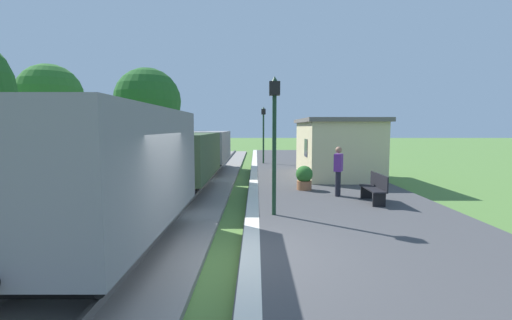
{
  "coord_description": "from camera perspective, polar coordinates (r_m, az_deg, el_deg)",
  "views": [
    {
      "loc": [
        0.5,
        -6.4,
        2.61
      ],
      "look_at": [
        0.48,
        8.2,
        1.24
      ],
      "focal_mm": 24.45,
      "sensor_mm": 36.0,
      "label": 1
    }
  ],
  "objects": [
    {
      "name": "platform_edge_stripe",
      "position": [
        6.82,
        -0.81,
        -14.87
      ],
      "size": [
        0.36,
        60.0,
        0.01
      ],
      "primitive_type": "cube",
      "color": "silver",
      "rests_on": "platform_slab"
    },
    {
      "name": "freight_train",
      "position": [
        12.89,
        -12.94,
        0.3
      ],
      "size": [
        2.5,
        19.4,
        2.72
      ],
      "color": "gray",
      "rests_on": "rail_near"
    },
    {
      "name": "person_waiting",
      "position": [
        12.28,
        13.37,
        -1.47
      ],
      "size": [
        0.38,
        0.45,
        1.71
      ],
      "rotation": [
        0.0,
        0.0,
        2.68
      ],
      "color": "black",
      "rests_on": "platform_slab"
    },
    {
      "name": "lamp_post_near",
      "position": [
        9.29,
        3.09,
        6.51
      ],
      "size": [
        0.28,
        0.28,
        3.7
      ],
      "color": "#193823",
      "rests_on": "platform_slab"
    },
    {
      "name": "tree_trackside_far",
      "position": [
        21.2,
        -30.57,
        8.99
      ],
      "size": [
        3.24,
        3.24,
        5.87
      ],
      "color": "#4C3823",
      "rests_on": "ground"
    },
    {
      "name": "bench_down_platform",
      "position": [
        22.25,
        9.76,
        0.41
      ],
      "size": [
        0.42,
        1.5,
        0.91
      ],
      "color": "black",
      "rests_on": "platform_slab"
    },
    {
      "name": "track_ballast",
      "position": [
        7.48,
        -23.63,
        -15.07
      ],
      "size": [
        3.8,
        60.0,
        0.12
      ],
      "primitive_type": "cube",
      "color": "gray",
      "rests_on": "ground"
    },
    {
      "name": "station_hut",
      "position": [
        17.5,
        12.94,
        2.08
      ],
      "size": [
        3.5,
        5.8,
        2.78
      ],
      "color": "beige",
      "rests_on": "platform_slab"
    },
    {
      "name": "lamp_post_far",
      "position": [
        22.9,
        1.29,
        5.83
      ],
      "size": [
        0.28,
        0.28,
        3.7
      ],
      "color": "#193823",
      "rests_on": "platform_slab"
    },
    {
      "name": "rail_near",
      "position": [
        7.18,
        -18.22,
        -14.63
      ],
      "size": [
        0.07,
        60.0,
        0.14
      ],
      "primitive_type": "cube",
      "color": "slate",
      "rests_on": "track_ballast"
    },
    {
      "name": "ground_plane",
      "position": [
        6.93,
        -4.26,
        -16.81
      ],
      "size": [
        160.0,
        160.0,
        0.0
      ],
      "primitive_type": "plane",
      "color": "#517A38"
    },
    {
      "name": "potted_planter",
      "position": [
        13.36,
        7.95,
        -2.82
      ],
      "size": [
        0.64,
        0.64,
        0.92
      ],
      "color": "#9E6642",
      "rests_on": "platform_slab"
    },
    {
      "name": "bench_near_hut",
      "position": [
        11.62,
        18.94,
        -4.31
      ],
      "size": [
        0.42,
        1.5,
        0.91
      ],
      "color": "black",
      "rests_on": "platform_slab"
    },
    {
      "name": "tree_field_left",
      "position": [
        25.68,
        -17.23,
        9.19
      ],
      "size": [
        4.55,
        4.55,
        6.71
      ],
      "color": "#4C3823",
      "rests_on": "ground"
    },
    {
      "name": "platform_slab",
      "position": [
        7.38,
        22.29,
        -14.76
      ],
      "size": [
        6.0,
        60.0,
        0.25
      ],
      "primitive_type": "cube",
      "color": "#424244",
      "rests_on": "ground"
    },
    {
      "name": "rail_far",
      "position": [
        7.74,
        -28.69,
        -13.55
      ],
      "size": [
        0.07,
        60.0,
        0.14
      ],
      "primitive_type": "cube",
      "color": "slate",
      "rests_on": "track_ballast"
    }
  ]
}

